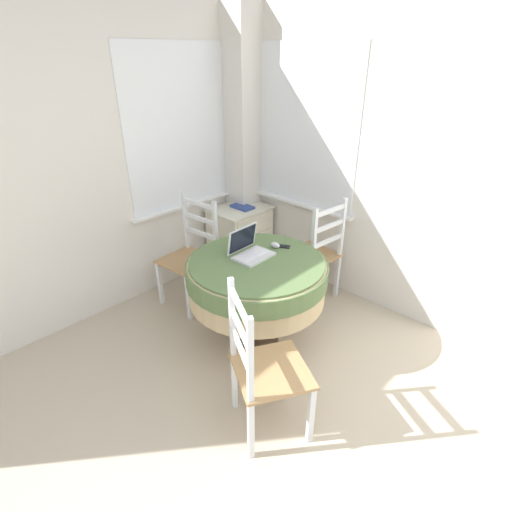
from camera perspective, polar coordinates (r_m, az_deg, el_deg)
The scene contains 10 objects.
corner_room_shell at distance 3.10m, azimuth 0.51°, elevation 11.57°, with size 4.29×4.73×2.55m.
round_dining_table at distance 3.03m, azimuth 0.10°, elevation -3.11°, with size 1.06×1.06×0.73m.
laptop at distance 3.01m, azimuth -0.92°, elevation 0.87°, with size 0.30×0.25×0.22m.
computer_mouse at distance 3.15m, azimuth 2.76°, elevation 1.57°, with size 0.05×0.08×0.04m.
cell_phone at distance 3.17m, azimuth 3.84°, elevation 1.40°, with size 0.10×0.12×0.01m.
dining_chair_near_back_window at distance 3.65m, azimuth -9.26°, elevation -0.03°, with size 0.45×0.47×0.99m.
dining_chair_near_right_window at distance 3.68m, azimuth 8.38°, elevation 0.26°, with size 0.47×0.45×0.99m.
dining_chair_camera_near at distance 2.42m, azimuth 1.09°, elevation -15.81°, with size 0.58×0.59×0.99m.
corner_cabinet at distance 4.31m, azimuth -2.27°, elevation 2.76°, with size 0.59×0.48×0.66m.
book_on_cabinet at distance 4.18m, azimuth -1.96°, elevation 7.04°, with size 0.15×0.23×0.02m.
Camera 1 is at (-1.02, -0.22, 2.11)m, focal length 28.00 mm.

